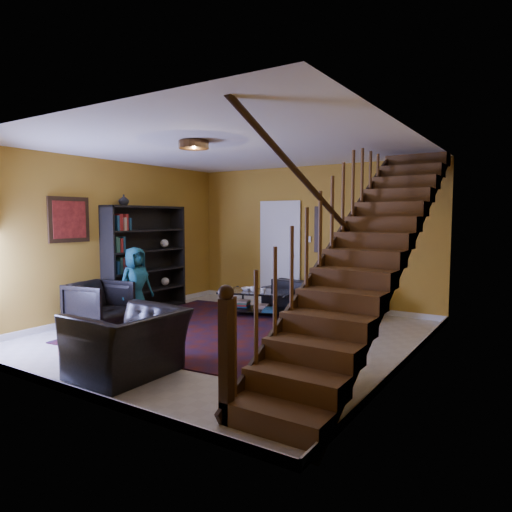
{
  "coord_description": "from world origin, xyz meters",
  "views": [
    {
      "loc": [
        3.99,
        -5.48,
        1.79
      ],
      "look_at": [
        0.2,
        0.4,
        1.19
      ],
      "focal_mm": 32.0,
      "sensor_mm": 36.0,
      "label": 1
    }
  ],
  "objects_px": {
    "armchair_left": "(99,305)",
    "coffee_table": "(259,302)",
    "armchair_right": "(128,343)",
    "sofa": "(318,296)",
    "bookshelf": "(146,261)"
  },
  "relations": [
    {
      "from": "armchair_right",
      "to": "coffee_table",
      "type": "bearing_deg",
      "value": -172.31
    },
    {
      "from": "sofa",
      "to": "coffee_table",
      "type": "distance_m",
      "value": 1.17
    },
    {
      "from": "sofa",
      "to": "coffee_table",
      "type": "height_order",
      "value": "sofa"
    },
    {
      "from": "armchair_right",
      "to": "armchair_left",
      "type": "bearing_deg",
      "value": -120.74
    },
    {
      "from": "armchair_right",
      "to": "sofa",
      "type": "bearing_deg",
      "value": 176.16
    },
    {
      "from": "bookshelf",
      "to": "coffee_table",
      "type": "xyz_separation_m",
      "value": [
        2.01,
        0.82,
        -0.7
      ]
    },
    {
      "from": "armchair_left",
      "to": "coffee_table",
      "type": "xyz_separation_m",
      "value": [
        1.65,
        2.18,
        -0.12
      ]
    },
    {
      "from": "sofa",
      "to": "armchair_left",
      "type": "relative_size",
      "value": 2.51
    },
    {
      "from": "bookshelf",
      "to": "armchair_right",
      "type": "distance_m",
      "value": 3.64
    },
    {
      "from": "armchair_left",
      "to": "coffee_table",
      "type": "bearing_deg",
      "value": -45.54
    },
    {
      "from": "sofa",
      "to": "armchair_right",
      "type": "relative_size",
      "value": 1.83
    },
    {
      "from": "sofa",
      "to": "bookshelf",
      "type": "bearing_deg",
      "value": 37.9
    },
    {
      "from": "sofa",
      "to": "coffee_table",
      "type": "xyz_separation_m",
      "value": [
        -0.76,
        -0.88,
        -0.04
      ]
    },
    {
      "from": "armchair_left",
      "to": "armchair_right",
      "type": "distance_m",
      "value": 2.45
    },
    {
      "from": "sofa",
      "to": "armchair_right",
      "type": "bearing_deg",
      "value": 92.1
    }
  ]
}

